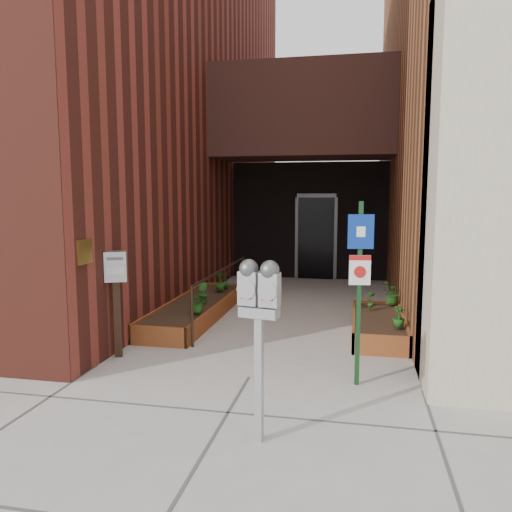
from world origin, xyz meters
The scene contains 15 objects.
ground centered at (0.00, 0.00, 0.00)m, with size 80.00×80.00×0.00m, color #9E9991.
architecture centered at (-0.18, 6.89, 4.98)m, with size 20.00×14.60×10.00m.
planter_left centered at (-1.55, 2.70, 0.13)m, with size 0.90×3.60×0.30m.
planter_right centered at (1.60, 2.20, 0.13)m, with size 0.80×2.20×0.30m.
handrail centered at (-1.05, 2.65, 0.75)m, with size 0.04×3.34×0.90m.
parking_meter centered at (0.42, -1.50, 1.27)m, with size 0.38×0.20×1.64m.
sign_post centered at (1.27, 0.02, 1.30)m, with size 0.29×0.09×2.11m.
payment_dropbox centered at (-1.90, 0.41, 1.04)m, with size 0.34×0.30×1.44m.
shrub_left_a centered at (-1.25, 1.88, 0.47)m, with size 0.30×0.30×0.33m, color #215C1A.
shrub_left_b centered at (-1.40, 2.60, 0.47)m, with size 0.19×0.19×0.34m, color #1F631C.
shrub_left_c centered at (-1.39, 3.71, 0.48)m, with size 0.20×0.20×0.37m, color #255518.
shrub_left_d centered at (-1.32, 3.93, 0.48)m, with size 0.19×0.19×0.36m, color #1C5518.
shrub_right_a centered at (1.85, 1.58, 0.45)m, with size 0.17×0.17×0.31m, color #1E4E16.
shrub_right_b centered at (1.49, 2.70, 0.45)m, with size 0.16×0.16×0.30m, color #2B611B.
shrub_right_c centered at (1.85, 3.10, 0.49)m, with size 0.34×0.34×0.38m, color #1D4F16.
Camera 1 is at (1.24, -5.64, 2.20)m, focal length 35.00 mm.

